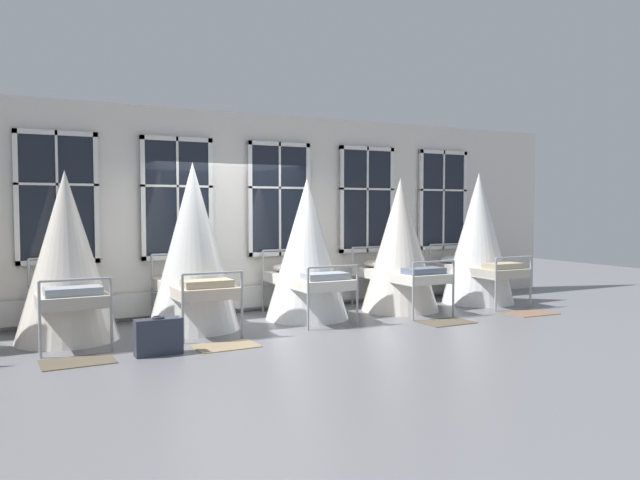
{
  "coord_description": "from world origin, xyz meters",
  "views": [
    {
      "loc": [
        -3.4,
        -8.8,
        1.79
      ],
      "look_at": [
        1.14,
        0.01,
        1.25
      ],
      "focal_mm": 34.78,
      "sensor_mm": 36.0,
      "label": 1
    }
  ],
  "objects": [
    {
      "name": "ground",
      "position": [
        0.0,
        0.0,
        0.0
      ],
      "size": [
        25.95,
        25.95,
        0.0
      ],
      "primitive_type": "plane",
      "color": "slate"
    },
    {
      "name": "back_wall_with_windows",
      "position": [
        0.0,
        1.16,
        1.68
      ],
      "size": [
        13.97,
        0.1,
        3.37
      ],
      "primitive_type": "cube",
      "color": "silver",
      "rests_on": "ground"
    },
    {
      "name": "window_bank",
      "position": [
        -0.0,
        1.04,
        1.17
      ],
      "size": [
        10.03,
        0.1,
        2.82
      ],
      "color": "black",
      "rests_on": "ground"
    },
    {
      "name": "cot_second",
      "position": [
        -2.65,
        0.02,
        1.1
      ],
      "size": [
        1.33,
        1.87,
        2.27
      ],
      "rotation": [
        0.0,
        0.0,
        1.59
      ],
      "color": "#9EA3A8",
      "rests_on": "ground"
    },
    {
      "name": "cot_third",
      "position": [
        -0.93,
        -0.0,
        1.17
      ],
      "size": [
        1.33,
        1.85,
        2.42
      ],
      "rotation": [
        0.0,
        0.0,
        1.57
      ],
      "color": "#9EA3A8",
      "rests_on": "ground"
    },
    {
      "name": "cot_fourth",
      "position": [
        0.92,
        0.04,
        1.08
      ],
      "size": [
        1.33,
        1.87,
        2.23
      ],
      "rotation": [
        0.0,
        0.0,
        1.55
      ],
      "color": "#9EA3A8",
      "rests_on": "ground"
    },
    {
      "name": "cot_fifth",
      "position": [
        2.69,
        -0.0,
        1.11
      ],
      "size": [
        1.33,
        1.87,
        2.28
      ],
      "rotation": [
        0.0,
        0.0,
        1.59
      ],
      "color": "#9EA3A8",
      "rests_on": "ground"
    },
    {
      "name": "cot_sixth",
      "position": [
        4.46,
        0.04,
        1.17
      ],
      "size": [
        1.33,
        1.85,
        2.41
      ],
      "rotation": [
        0.0,
        0.0,
        1.57
      ],
      "color": "#9EA3A8",
      "rests_on": "ground"
    },
    {
      "name": "rug_second",
      "position": [
        -2.66,
        -1.28,
        0.01
      ],
      "size": [
        0.82,
        0.58,
        0.01
      ],
      "primitive_type": "cube",
      "rotation": [
        0.0,
        0.0,
        0.03
      ],
      "color": "brown",
      "rests_on": "ground"
    },
    {
      "name": "rug_third",
      "position": [
        -0.89,
        -1.28,
        0.01
      ],
      "size": [
        0.82,
        0.58,
        0.01
      ],
      "primitive_type": "cube",
      "rotation": [
        0.0,
        0.0,
        0.03
      ],
      "color": "#8E7A5B",
      "rests_on": "ground"
    },
    {
      "name": "rug_fifth",
      "position": [
        2.66,
        -1.28,
        0.01
      ],
      "size": [
        0.8,
        0.56,
        0.01
      ],
      "primitive_type": "cube",
      "rotation": [
        0.0,
        0.0,
        -0.0
      ],
      "color": "brown",
      "rests_on": "ground"
    },
    {
      "name": "rug_sixth",
      "position": [
        4.44,
        -1.28,
        0.01
      ],
      "size": [
        0.82,
        0.59,
        0.01
      ],
      "primitive_type": "cube",
      "rotation": [
        0.0,
        0.0,
        -0.04
      ],
      "color": "brown",
      "rests_on": "ground"
    },
    {
      "name": "suitcase_dark",
      "position": [
        -1.75,
        -1.36,
        0.22
      ],
      "size": [
        0.56,
        0.22,
        0.47
      ],
      "rotation": [
        0.0,
        0.0,
        0.02
      ],
      "color": "#2D3342",
      "rests_on": "ground"
    }
  ]
}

